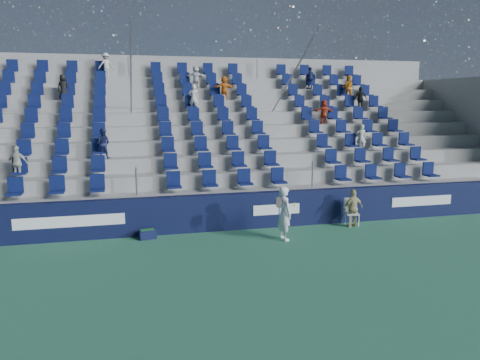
# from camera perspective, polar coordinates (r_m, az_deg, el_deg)

# --- Properties ---
(ground) EXTENTS (70.00, 70.00, 0.00)m
(ground) POSITION_cam_1_polar(r_m,az_deg,el_deg) (12.60, 2.21, -9.81)
(ground) COLOR #307250
(ground) RESTS_ON ground
(sponsor_wall) EXTENTS (24.00, 0.32, 1.20)m
(sponsor_wall) POSITION_cam_1_polar(r_m,az_deg,el_deg) (15.35, -1.03, -3.86)
(sponsor_wall) COLOR #0E1335
(sponsor_wall) RESTS_ON ground
(grandstand) EXTENTS (24.00, 8.17, 6.63)m
(grandstand) POSITION_cam_1_polar(r_m,az_deg,el_deg) (20.02, -4.32, 3.78)
(grandstand) COLOR #9E9E99
(grandstand) RESTS_ON ground
(tennis_player) EXTENTS (0.69, 0.67, 1.65)m
(tennis_player) POSITION_cam_1_polar(r_m,az_deg,el_deg) (14.24, 5.42, -4.05)
(tennis_player) COLOR white
(tennis_player) RESTS_ON ground
(line_judge_chair) EXTENTS (0.50, 0.52, 0.94)m
(line_judge_chair) POSITION_cam_1_polar(r_m,az_deg,el_deg) (16.27, 13.38, -3.58)
(line_judge_chair) COLOR white
(line_judge_chair) RESTS_ON ground
(line_judge) EXTENTS (0.79, 0.44, 1.27)m
(line_judge) POSITION_cam_1_polar(r_m,az_deg,el_deg) (16.12, 13.64, -3.34)
(line_judge) COLOR tan
(line_judge) RESTS_ON ground
(ball_bin) EXTENTS (0.56, 0.42, 0.28)m
(ball_bin) POSITION_cam_1_polar(r_m,az_deg,el_deg) (14.73, -11.22, -6.44)
(ball_bin) COLOR #0F1337
(ball_bin) RESTS_ON ground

